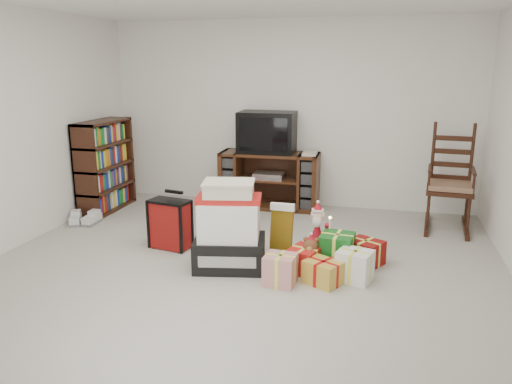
{
  "coord_description": "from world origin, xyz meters",
  "views": [
    {
      "loc": [
        1.26,
        -4.22,
        1.91
      ],
      "look_at": [
        0.02,
        0.6,
        0.63
      ],
      "focal_mm": 35.0,
      "sensor_mm": 36.0,
      "label": 1
    }
  ],
  "objects_px": {
    "tv_stand": "(269,180)",
    "rocking_chair": "(449,191)",
    "mrs_claus_figurine": "(226,214)",
    "gift_pile": "(229,231)",
    "sneaker_pair": "(84,220)",
    "bookshelf": "(105,167)",
    "santa_figurine": "(317,235)",
    "red_suitcase": "(170,224)",
    "teddy_bear": "(311,255)",
    "gift_cluster": "(328,260)",
    "crt_television": "(267,132)"
  },
  "relations": [
    {
      "from": "tv_stand",
      "to": "rocking_chair",
      "type": "height_order",
      "value": "rocking_chair"
    },
    {
      "from": "tv_stand",
      "to": "mrs_claus_figurine",
      "type": "bearing_deg",
      "value": -103.95
    },
    {
      "from": "gift_pile",
      "to": "sneaker_pair",
      "type": "distance_m",
      "value": 2.33
    },
    {
      "from": "bookshelf",
      "to": "santa_figurine",
      "type": "xyz_separation_m",
      "value": [
        2.97,
        -0.97,
        -0.36
      ]
    },
    {
      "from": "tv_stand",
      "to": "santa_figurine",
      "type": "relative_size",
      "value": 2.35
    },
    {
      "from": "red_suitcase",
      "to": "teddy_bear",
      "type": "relative_size",
      "value": 1.93
    },
    {
      "from": "bookshelf",
      "to": "sneaker_pair",
      "type": "height_order",
      "value": "bookshelf"
    },
    {
      "from": "teddy_bear",
      "to": "gift_cluster",
      "type": "relative_size",
      "value": 0.28
    },
    {
      "from": "bookshelf",
      "to": "crt_television",
      "type": "height_order",
      "value": "crt_television"
    },
    {
      "from": "santa_figurine",
      "to": "gift_cluster",
      "type": "bearing_deg",
      "value": -69.69
    },
    {
      "from": "tv_stand",
      "to": "gift_pile",
      "type": "relative_size",
      "value": 1.6
    },
    {
      "from": "teddy_bear",
      "to": "sneaker_pair",
      "type": "height_order",
      "value": "teddy_bear"
    },
    {
      "from": "santa_figurine",
      "to": "sneaker_pair",
      "type": "relative_size",
      "value": 1.44
    },
    {
      "from": "bookshelf",
      "to": "gift_cluster",
      "type": "distance_m",
      "value": 3.48
    },
    {
      "from": "gift_pile",
      "to": "gift_cluster",
      "type": "relative_size",
      "value": 0.74
    },
    {
      "from": "teddy_bear",
      "to": "gift_cluster",
      "type": "bearing_deg",
      "value": -22.48
    },
    {
      "from": "tv_stand",
      "to": "bookshelf",
      "type": "distance_m",
      "value": 2.2
    },
    {
      "from": "bookshelf",
      "to": "crt_television",
      "type": "xyz_separation_m",
      "value": [
        2.05,
        0.68,
        0.45
      ]
    },
    {
      "from": "rocking_chair",
      "to": "red_suitcase",
      "type": "height_order",
      "value": "rocking_chair"
    },
    {
      "from": "santa_figurine",
      "to": "mrs_claus_figurine",
      "type": "height_order",
      "value": "santa_figurine"
    },
    {
      "from": "santa_figurine",
      "to": "sneaker_pair",
      "type": "xyz_separation_m",
      "value": [
        -2.92,
        0.32,
        -0.16
      ]
    },
    {
      "from": "tv_stand",
      "to": "red_suitcase",
      "type": "bearing_deg",
      "value": -111.31
    },
    {
      "from": "sneaker_pair",
      "to": "gift_cluster",
      "type": "relative_size",
      "value": 0.35
    },
    {
      "from": "mrs_claus_figurine",
      "to": "crt_television",
      "type": "xyz_separation_m",
      "value": [
        0.22,
        1.17,
        0.82
      ]
    },
    {
      "from": "rocking_chair",
      "to": "santa_figurine",
      "type": "distance_m",
      "value": 1.93
    },
    {
      "from": "red_suitcase",
      "to": "sneaker_pair",
      "type": "xyz_separation_m",
      "value": [
        -1.38,
        0.5,
        -0.21
      ]
    },
    {
      "from": "teddy_bear",
      "to": "mrs_claus_figurine",
      "type": "bearing_deg",
      "value": 142.25
    },
    {
      "from": "bookshelf",
      "to": "santa_figurine",
      "type": "distance_m",
      "value": 3.14
    },
    {
      "from": "tv_stand",
      "to": "gift_cluster",
      "type": "bearing_deg",
      "value": -64.51
    },
    {
      "from": "mrs_claus_figurine",
      "to": "crt_television",
      "type": "bearing_deg",
      "value": 79.38
    },
    {
      "from": "gift_pile",
      "to": "crt_television",
      "type": "relative_size",
      "value": 1.11
    },
    {
      "from": "teddy_bear",
      "to": "crt_television",
      "type": "relative_size",
      "value": 0.42
    },
    {
      "from": "red_suitcase",
      "to": "santa_figurine",
      "type": "height_order",
      "value": "red_suitcase"
    },
    {
      "from": "sneaker_pair",
      "to": "gift_cluster",
      "type": "bearing_deg",
      "value": -30.81
    },
    {
      "from": "mrs_claus_figurine",
      "to": "bookshelf",
      "type": "bearing_deg",
      "value": 165.15
    },
    {
      "from": "tv_stand",
      "to": "gift_cluster",
      "type": "distance_m",
      "value": 2.34
    },
    {
      "from": "tv_stand",
      "to": "gift_cluster",
      "type": "height_order",
      "value": "tv_stand"
    },
    {
      "from": "red_suitcase",
      "to": "gift_cluster",
      "type": "bearing_deg",
      "value": 1.27
    },
    {
      "from": "rocking_chair",
      "to": "gift_cluster",
      "type": "distance_m",
      "value": 2.18
    },
    {
      "from": "rocking_chair",
      "to": "santa_figurine",
      "type": "bearing_deg",
      "value": -131.34
    },
    {
      "from": "rocking_chair",
      "to": "teddy_bear",
      "type": "bearing_deg",
      "value": -124.14
    },
    {
      "from": "tv_stand",
      "to": "teddy_bear",
      "type": "distance_m",
      "value": 2.2
    },
    {
      "from": "gift_pile",
      "to": "red_suitcase",
      "type": "xyz_separation_m",
      "value": [
        -0.77,
        0.35,
        -0.1
      ]
    },
    {
      "from": "santa_figurine",
      "to": "bookshelf",
      "type": "bearing_deg",
      "value": 161.86
    },
    {
      "from": "sneaker_pair",
      "to": "santa_figurine",
      "type": "bearing_deg",
      "value": -22.91
    },
    {
      "from": "santa_figurine",
      "to": "crt_television",
      "type": "bearing_deg",
      "value": 118.94
    },
    {
      "from": "tv_stand",
      "to": "rocking_chair",
      "type": "relative_size",
      "value": 1.03
    },
    {
      "from": "bookshelf",
      "to": "red_suitcase",
      "type": "height_order",
      "value": "bookshelf"
    },
    {
      "from": "gift_pile",
      "to": "gift_cluster",
      "type": "xyz_separation_m",
      "value": [
        0.94,
        0.07,
        -0.23
      ]
    },
    {
      "from": "sneaker_pair",
      "to": "red_suitcase",
      "type": "bearing_deg",
      "value": -36.67
    }
  ]
}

